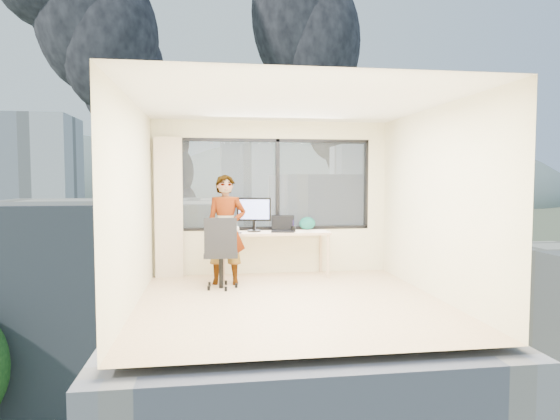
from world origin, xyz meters
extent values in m
cube|color=beige|center=(0.00, 0.00, 0.00)|extent=(4.00, 4.00, 0.01)
cube|color=white|center=(0.00, 0.00, 2.60)|extent=(4.00, 4.00, 0.01)
cube|color=beige|center=(0.00, -2.00, 1.30)|extent=(4.00, 0.01, 2.60)
cube|color=beige|center=(-2.00, 0.00, 1.30)|extent=(0.01, 4.00, 2.60)
cube|color=beige|center=(2.00, 0.00, 1.30)|extent=(0.01, 4.00, 2.60)
cube|color=beige|center=(-1.72, 1.88, 1.15)|extent=(0.45, 0.14, 2.30)
cube|color=tan|center=(0.00, 1.66, 0.38)|extent=(1.80, 0.60, 0.75)
imported|color=#2D2D33|center=(-0.81, 1.22, 0.84)|extent=(0.65, 0.47, 1.69)
cube|color=white|center=(-0.73, 1.91, 0.79)|extent=(0.31, 0.26, 0.07)
cube|color=black|center=(-0.61, 1.51, 0.76)|extent=(0.13, 0.09, 0.01)
cylinder|color=black|center=(0.31, 1.62, 0.80)|extent=(0.10, 0.10, 0.09)
ellipsoid|color=#0C4D41|center=(0.60, 1.88, 0.86)|extent=(0.31, 0.21, 0.22)
cube|color=#515B3D|center=(0.00, 120.00, -14.00)|extent=(400.00, 400.00, 0.04)
cube|color=beige|center=(-9.00, 30.00, -7.00)|extent=(16.00, 12.00, 14.00)
cube|color=silver|center=(12.00, 38.00, -6.00)|extent=(14.00, 13.00, 16.00)
cube|color=silver|center=(-35.00, 95.00, 0.00)|extent=(14.00, 14.00, 28.00)
cube|color=silver|center=(8.00, 120.00, 1.00)|extent=(13.00, 13.00, 30.00)
cube|color=silver|center=(45.00, 140.00, -1.00)|extent=(15.00, 15.00, 26.00)
cube|color=silver|center=(-60.00, 150.00, -3.00)|extent=(16.00, 14.00, 22.00)
ellipsoid|color=slate|center=(-120.00, 320.00, -14.00)|extent=(288.00, 216.00, 90.00)
ellipsoid|color=slate|center=(100.00, 320.00, -14.00)|extent=(300.00, 220.00, 96.00)
camera|label=1|loc=(-1.03, -6.15, 1.62)|focal=30.75mm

